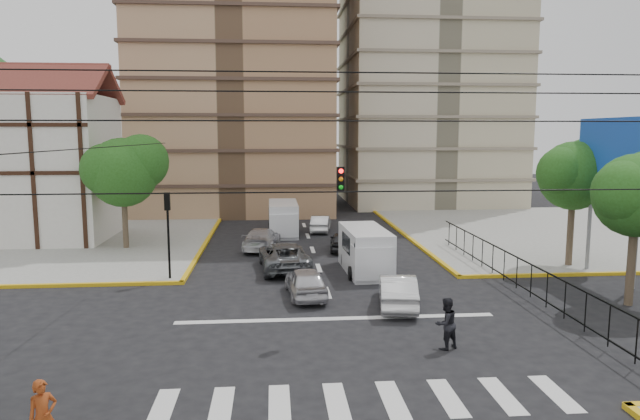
{
  "coord_description": "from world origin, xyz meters",
  "views": [
    {
      "loc": [
        -2.52,
        -21.03,
        7.5
      ],
      "look_at": [
        -0.38,
        4.68,
        4.0
      ],
      "focal_mm": 32.0,
      "sensor_mm": 36.0,
      "label": 1
    }
  ],
  "objects": [
    {
      "name": "car_grey_mid_left",
      "position": [
        -1.94,
        9.77,
        0.77
      ],
      "size": [
        3.01,
        5.72,
        1.53
      ],
      "primitive_type": "imported",
      "rotation": [
        0.0,
        0.0,
        3.23
      ],
      "color": "slate",
      "rests_on": "ground"
    },
    {
      "name": "traffic_light_hanging",
      "position": [
        0.0,
        -2.04,
        5.9
      ],
      "size": [
        18.0,
        9.12,
        0.92
      ],
      "color": "black",
      "rests_on": "ground"
    },
    {
      "name": "tudor_building",
      "position": [
        -19.0,
        20.0,
        5.25
      ],
      "size": [
        10.8,
        8.05,
        12.23
      ],
      "color": "silver",
      "rests_on": "ground"
    },
    {
      "name": "car_silver_front_left",
      "position": [
        -1.05,
        4.46,
        0.7
      ],
      "size": [
        1.99,
        4.22,
        1.39
      ],
      "primitive_type": "imported",
      "rotation": [
        0.0,
        0.0,
        3.23
      ],
      "color": "#B9B8BD",
      "rests_on": "ground"
    },
    {
      "name": "car_silver_rear_left",
      "position": [
        -3.27,
        15.45,
        0.7
      ],
      "size": [
        2.66,
        5.07,
        1.4
      ],
      "primitive_type": "imported",
      "rotation": [
        0.0,
        0.0,
        2.99
      ],
      "color": "silver",
      "rests_on": "ground"
    },
    {
      "name": "tree_tudor",
      "position": [
        -11.9,
        16.01,
        5.22
      ],
      "size": [
        5.39,
        4.4,
        7.43
      ],
      "color": "#473828",
      "rests_on": "ground"
    },
    {
      "name": "billboard",
      "position": [
        14.45,
        6.0,
        6.0
      ],
      "size": [
        0.36,
        6.2,
        8.1
      ],
      "color": "slate",
      "rests_on": "ground"
    },
    {
      "name": "traffic_light_nw",
      "position": [
        -7.8,
        7.8,
        3.11
      ],
      "size": [
        0.28,
        0.22,
        4.4
      ],
      "color": "black",
      "rests_on": "ground"
    },
    {
      "name": "sidewalk_nw",
      "position": [
        -20.0,
        20.0,
        0.07
      ],
      "size": [
        26.0,
        26.0,
        0.15
      ],
      "primitive_type": "cube",
      "color": "gray",
      "rests_on": "ground"
    },
    {
      "name": "van_left_lane",
      "position": [
        -1.77,
        20.66,
        1.16
      ],
      "size": [
        2.22,
        5.3,
        2.39
      ],
      "rotation": [
        0.0,
        0.0,
        0.0
      ],
      "color": "silver",
      "rests_on": "ground"
    },
    {
      "name": "van_right_lane",
      "position": [
        2.43,
        8.61,
        1.16
      ],
      "size": [
        2.32,
        5.4,
        2.39
      ],
      "rotation": [
        0.0,
        0.0,
        0.05
      ],
      "color": "silver",
      "rests_on": "ground"
    },
    {
      "name": "tree_park_a",
      "position": [
        13.08,
        2.01,
        5.01
      ],
      "size": [
        4.41,
        3.6,
        6.83
      ],
      "color": "#473828",
      "rests_on": "ground"
    },
    {
      "name": "car_white_front_right",
      "position": [
        2.83,
        2.61,
        0.72
      ],
      "size": [
        2.19,
        4.54,
        1.44
      ],
      "primitive_type": "imported",
      "rotation": [
        0.0,
        0.0,
        2.98
      ],
      "color": "white",
      "rests_on": "ground"
    },
    {
      "name": "car_darkgrey_mid_right",
      "position": [
        1.84,
        14.6,
        0.62
      ],
      "size": [
        1.83,
        3.74,
        1.23
      ],
      "primitive_type": "imported",
      "rotation": [
        0.0,
        0.0,
        3.04
      ],
      "color": "black",
      "rests_on": "ground"
    },
    {
      "name": "park_fence",
      "position": [
        9.0,
        4.5,
        0.0
      ],
      "size": [
        0.1,
        22.5,
        1.66
      ],
      "primitive_type": null,
      "color": "black",
      "rests_on": "ground"
    },
    {
      "name": "pedestrian_sw_corner",
      "position": [
        -7.84,
        -8.22,
        1.03
      ],
      "size": [
        0.77,
        0.72,
        1.76
      ],
      "primitive_type": "imported",
      "rotation": [
        0.0,
        0.0,
        0.65
      ],
      "color": "#953C16",
      "rests_on": "sidewalk_sw"
    },
    {
      "name": "sidewalk_ne",
      "position": [
        20.0,
        20.0,
        0.07
      ],
      "size": [
        26.0,
        26.0,
        0.15
      ],
      "primitive_type": "cube",
      "color": "gray",
      "rests_on": "ground"
    },
    {
      "name": "car_white_rear_right",
      "position": [
        1.09,
        21.79,
        0.63
      ],
      "size": [
        1.92,
        3.97,
        1.25
      ],
      "primitive_type": "imported",
      "rotation": [
        0.0,
        0.0,
        2.98
      ],
      "color": "silver",
      "rests_on": "ground"
    },
    {
      "name": "pedestrian_crosswalk",
      "position": [
        3.44,
        -2.35,
        0.92
      ],
      "size": [
        1.1,
        1.01,
        1.83
      ],
      "primitive_type": "imported",
      "rotation": [
        0.0,
        0.0,
        3.59
      ],
      "color": "black",
      "rests_on": "ground"
    },
    {
      "name": "ground",
      "position": [
        0.0,
        0.0,
        0.0
      ],
      "size": [
        160.0,
        160.0,
        0.0
      ],
      "primitive_type": "plane",
      "color": "black",
      "rests_on": "ground"
    },
    {
      "name": "crosswalk_stripes",
      "position": [
        0.0,
        -6.0,
        0.01
      ],
      "size": [
        12.0,
        2.4,
        0.01
      ],
      "primitive_type": "cube",
      "color": "silver",
      "rests_on": "ground"
    },
    {
      "name": "stop_line",
      "position": [
        0.0,
        1.2,
        0.01
      ],
      "size": [
        13.0,
        0.4,
        0.01
      ],
      "primitive_type": "cube",
      "color": "silver",
      "rests_on": "ground"
    },
    {
      "name": "tree_park_c",
      "position": [
        14.09,
        9.01,
        5.34
      ],
      "size": [
        4.65,
        3.8,
        7.25
      ],
      "color": "#473828",
      "rests_on": "ground"
    }
  ]
}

